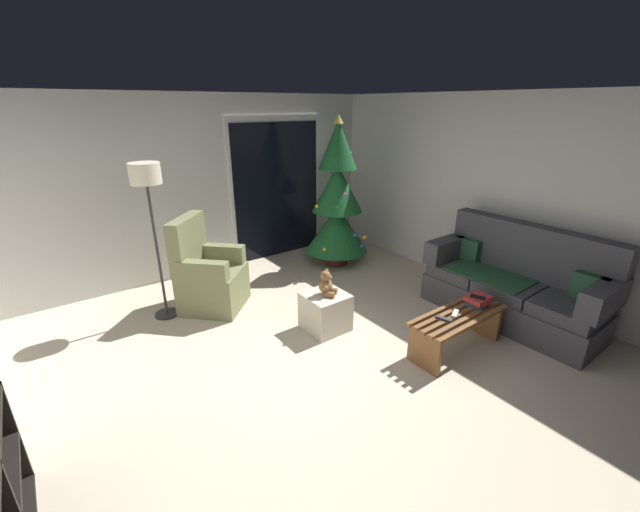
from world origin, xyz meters
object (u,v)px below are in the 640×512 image
couch (514,286)px  ottoman (325,312)px  remote_graphite (444,319)px  book_stack (478,300)px  armchair (209,276)px  teddy_bear_chestnut (327,284)px  cell_phone (478,297)px  christmas_tree (337,203)px  coffee_table (457,326)px  floor_lamp (148,189)px  remote_white (455,313)px

couch → ottoman: size_ratio=4.42×
remote_graphite → couch: bearing=165.6°
ottoman → book_stack: bearing=-45.1°
armchair → teddy_bear_chestnut: armchair is taller
cell_phone → christmas_tree: size_ratio=0.07×
teddy_bear_chestnut → couch: bearing=-29.7°
book_stack → christmas_tree: 2.61m
remote_graphite → coffee_table: bearing=160.3°
christmas_tree → floor_lamp: 2.70m
book_stack → remote_white: bearing=177.1°
remote_graphite → ottoman: bearing=-76.2°
floor_lamp → cell_phone: bearing=-46.0°
christmas_tree → armchair: 2.22m
floor_lamp → remote_white: bearing=-49.6°
book_stack → teddy_bear_chestnut: bearing=134.9°
cell_phone → ottoman: 1.59m
floor_lamp → teddy_bear_chestnut: size_ratio=6.25×
couch → remote_white: size_ratio=12.48×
remote_graphite → ottoman: (-0.59, 1.09, -0.21)m
remote_graphite → teddy_bear_chestnut: 1.24m
christmas_tree → couch: bearing=-77.1°
armchair → floor_lamp: 1.22m
book_stack → floor_lamp: (-2.44, 2.48, 1.04)m
book_stack → floor_lamp: bearing=134.5°
remote_white → teddy_bear_chestnut: (-0.76, 1.09, 0.12)m
couch → teddy_bear_chestnut: bearing=150.3°
remote_white → christmas_tree: 2.65m
book_stack → ottoman: (-1.11, 1.11, -0.26)m
christmas_tree → book_stack: bearing=-94.7°
coffee_table → armchair: 2.88m
coffee_table → cell_phone: (0.27, -0.02, 0.25)m
coffee_table → armchair: bearing=124.4°
cell_phone → ottoman: (-1.08, 1.13, -0.31)m
couch → teddy_bear_chestnut: 2.18m
couch → armchair: (-2.72, 2.35, 0.00)m
cell_phone → christmas_tree: bearing=63.8°
christmas_tree → floor_lamp: size_ratio=1.24×
armchair → ottoman: bearing=-57.1°
remote_graphite → christmas_tree: 2.69m
ottoman → remote_white: bearing=-55.1°
armchair → ottoman: (0.82, -1.26, -0.19)m
cell_phone → book_stack: bearing=3.8°
remote_graphite → cell_phone: size_ratio=1.08×
armchair → remote_graphite: bearing=-59.1°
couch → ottoman: bearing=150.2°
coffee_table → book_stack: book_stack is taller
remote_graphite → floor_lamp: 3.30m
coffee_table → couch: bearing=1.3°
remote_white → ottoman: 1.36m
cell_phone → remote_white: bearing=153.5°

